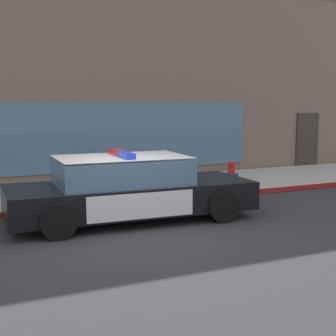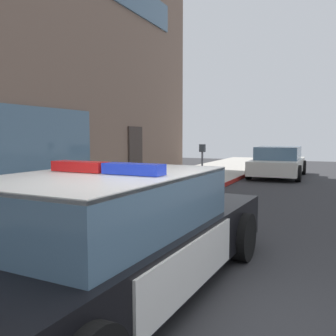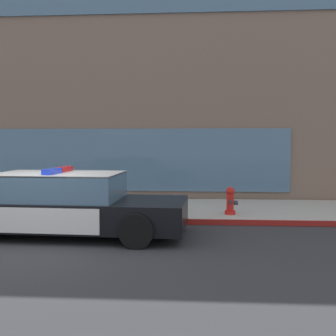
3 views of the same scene
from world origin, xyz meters
name	(u,v)px [view 1 (image 1 of 3)]	position (x,y,z in m)	size (l,w,h in m)	color
ground	(126,230)	(0.00, 0.00, 0.00)	(48.00, 48.00, 0.00)	#303033
sidewalk	(78,194)	(0.00, 3.77, 0.07)	(48.00, 3.48, 0.15)	#B2ADA3
curb_red_paint	(97,207)	(0.00, 2.01, 0.08)	(28.80, 0.04, 0.14)	maroon
storefront_building	(75,48)	(1.98, 11.45, 4.74)	(24.17, 11.86, 9.48)	#7A6051
police_cruiser	(129,189)	(0.34, 0.77, 0.68)	(5.28, 2.29, 1.49)	black
fire_hydrant	(231,174)	(4.14, 2.71, 0.50)	(0.34, 0.39, 0.73)	red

